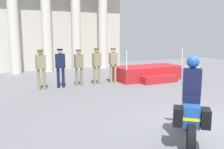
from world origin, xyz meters
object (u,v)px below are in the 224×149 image
reviewing_stand (148,73)px  officer_in_row_2 (79,65)px  officer_in_row_1 (60,65)px  officer_in_row_3 (97,63)px  officer_in_row_4 (113,62)px  motorcycle_with_rider (190,107)px  officer_in_row_0 (41,66)px

reviewing_stand → officer_in_row_2: officer_in_row_2 is taller
officer_in_row_1 → officer_in_row_3: officer_in_row_1 is taller
officer_in_row_1 → officer_in_row_4: size_ratio=1.02×
officer_in_row_4 → officer_in_row_2: bearing=-6.0°
officer_in_row_3 → motorcycle_with_rider: (-0.57, -6.71, -0.21)m
officer_in_row_1 → motorcycle_with_rider: (1.13, -6.73, -0.22)m
officer_in_row_0 → officer_in_row_1: bearing=-176.0°
officer_in_row_3 → officer_in_row_4: size_ratio=1.01×
reviewing_stand → motorcycle_with_rider: 7.53m
reviewing_stand → officer_in_row_0: 5.48m
officer_in_row_1 → officer_in_row_4: (2.56, 0.00, -0.01)m
officer_in_row_4 → officer_in_row_1: bearing=-6.4°
officer_in_row_4 → officer_in_row_3: bearing=-5.0°
motorcycle_with_rider → officer_in_row_0: bearing=57.2°
officer_in_row_3 → officer_in_row_1: bearing=-7.1°
officer_in_row_3 → officer_in_row_4: bearing=175.0°
officer_in_row_0 → officer_in_row_1: (0.86, 0.16, 0.00)m
officer_in_row_0 → officer_in_row_4: (3.42, 0.16, -0.01)m
officer_in_row_1 → officer_in_row_0: bearing=4.0°
reviewing_stand → motorcycle_with_rider: (-3.45, -6.68, 0.46)m
reviewing_stand → officer_in_row_3: size_ratio=2.04×
officer_in_row_1 → officer_in_row_4: bearing=173.6°
reviewing_stand → officer_in_row_0: size_ratio=2.03×
officer_in_row_3 → motorcycle_with_rider: motorcycle_with_rider is taller
reviewing_stand → officer_in_row_4: 2.12m
officer_in_row_0 → officer_in_row_3: (2.56, 0.14, -0.01)m
officer_in_row_4 → motorcycle_with_rider: 6.88m
officer_in_row_3 → officer_in_row_4: (0.86, 0.02, -0.01)m
officer_in_row_3 → motorcycle_with_rider: size_ratio=0.89×
officer_in_row_0 → officer_in_row_4: size_ratio=1.01×
officer_in_row_1 → motorcycle_with_rider: bearing=93.1°
reviewing_stand → officer_in_row_4: officer_in_row_4 is taller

